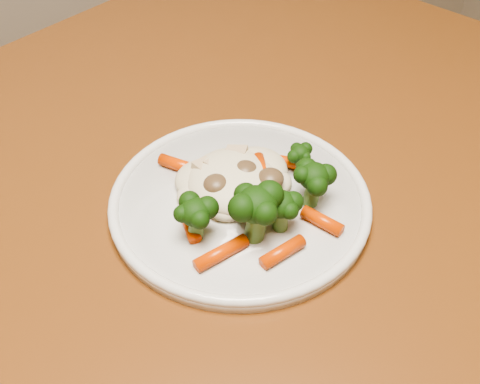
{
  "coord_description": "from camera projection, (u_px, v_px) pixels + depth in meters",
  "views": [
    {
      "loc": [
        -0.1,
        -0.05,
        1.15
      ],
      "look_at": [
        0.07,
        0.31,
        0.77
      ],
      "focal_mm": 45.0,
      "sensor_mm": 36.0,
      "label": 1
    }
  ],
  "objects": [
    {
      "name": "plate",
      "position": [
        240.0,
        203.0,
        0.56
      ],
      "size": [
        0.24,
        0.24,
        0.01
      ],
      "primitive_type": "cylinder",
      "color": "white",
      "rests_on": "dining_table"
    },
    {
      "name": "dining_table",
      "position": [
        161.0,
        282.0,
        0.64
      ],
      "size": [
        1.32,
        1.13,
        0.75
      ],
      "rotation": [
        0.0,
        0.0,
        0.42
      ],
      "color": "brown",
      "rests_on": "ground"
    },
    {
      "name": "meal",
      "position": [
        248.0,
        190.0,
        0.54
      ],
      "size": [
        0.16,
        0.17,
        0.05
      ],
      "color": "beige",
      "rests_on": "plate"
    }
  ]
}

